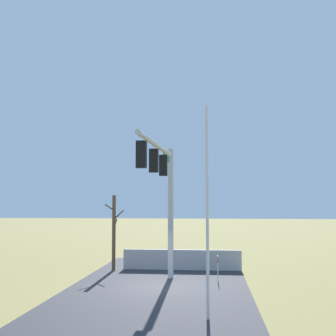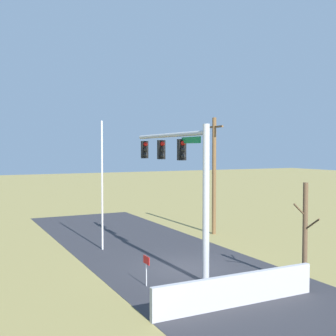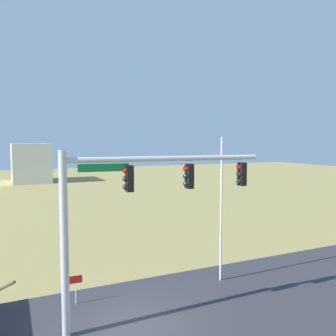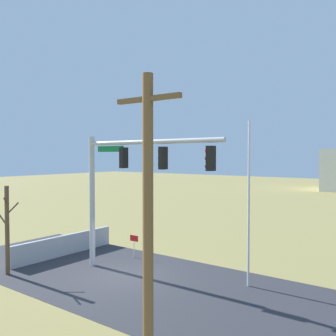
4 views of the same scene
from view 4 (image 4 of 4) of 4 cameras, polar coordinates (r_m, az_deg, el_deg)
The scene contains 9 objects.
ground_plane at distance 18.11m, azimuth -7.02°, elevation -16.02°, with size 160.00×160.00×0.00m, color olive.
road_surface at distance 15.76m, azimuth 4.14°, elevation -18.78°, with size 28.00×8.00×0.01m, color #2D2D33.
sidewalk_corner at distance 20.68m, azimuth -13.32°, elevation -13.75°, with size 6.00×6.00×0.01m, color #B7B5AD.
retaining_fence at distance 22.07m, azimuth -15.44°, elevation -11.27°, with size 0.20×6.61×1.12m, color #A8A8AD.
signal_mast at distance 17.37m, azimuth -6.58°, elevation -0.98°, with size 7.86×0.71×6.52m.
flagpole at distance 16.24m, azimuth 12.20°, elevation -5.40°, with size 0.10×0.10×7.03m, color silver.
utility_pole at distance 9.05m, azimuth -3.07°, elevation -8.64°, with size 1.90×0.26×7.52m.
bare_tree at distance 19.18m, azimuth -23.30°, elevation -8.54°, with size 1.27×1.02×4.16m.
open_sign at distance 20.82m, azimuth -5.19°, elevation -11.03°, with size 0.56×0.04×1.22m.
Camera 4 is at (-11.93, 12.43, 5.58)m, focal length 40.02 mm.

